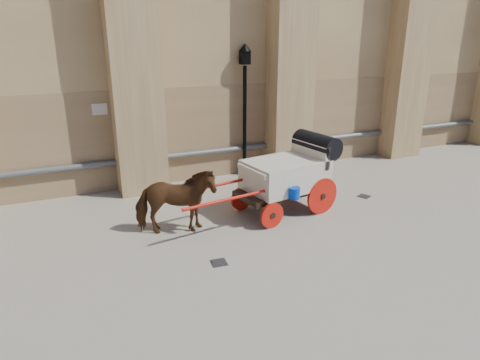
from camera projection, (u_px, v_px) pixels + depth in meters
name	position (u px, v px, depth m)	size (l,w,h in m)	color
ground	(217.00, 232.00, 10.31)	(90.00, 90.00, 0.00)	gray
horse	(175.00, 202.00, 10.04)	(0.86, 1.89, 1.59)	brown
carriage	(290.00, 172.00, 11.29)	(4.71, 1.91, 2.01)	black
street_lamp	(245.00, 108.00, 13.75)	(0.40, 0.40, 4.26)	black
drain_grate_near	(219.00, 263.00, 8.93)	(0.32, 0.32, 0.01)	black
drain_grate_far	(364.00, 196.00, 12.56)	(0.32, 0.32, 0.01)	black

